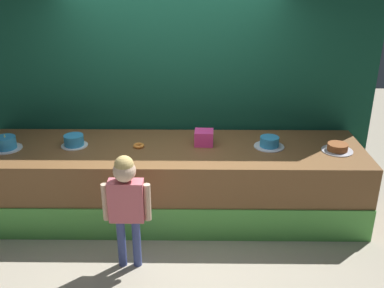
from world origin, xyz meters
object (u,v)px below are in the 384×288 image
child_figure (126,197)px  cake_far_left (6,143)px  cake_center_left (74,141)px  donut (139,146)px  pink_box (204,138)px  cake_center_right (269,142)px  cake_far_right (337,148)px

child_figure → cake_far_left: 1.73m
cake_center_left → donut: bearing=-2.3°
pink_box → cake_center_right: 0.74m
child_figure → donut: (0.00, 0.99, 0.10)m
cake_center_left → cake_far_right: (2.93, -0.11, -0.02)m
pink_box → cake_center_right: pink_box is taller
child_figure → donut: bearing=90.0°
cake_center_right → cake_far_right: (0.73, -0.11, -0.02)m
child_figure → cake_far_left: (-1.46, 0.92, 0.15)m
donut → cake_center_right: cake_center_right is taller
cake_center_right → cake_center_left: bearing=179.9°
donut → cake_center_left: (-0.73, 0.03, 0.04)m
cake_center_right → cake_far_right: cake_center_right is taller
cake_center_left → cake_center_right: cake_center_left is taller
pink_box → cake_far_right: (1.46, -0.17, -0.05)m
cake_center_left → pink_box: bearing=2.3°
donut → cake_center_right: (1.46, 0.02, 0.04)m
child_figure → cake_far_right: size_ratio=3.46×
pink_box → cake_center_left: 1.47m
pink_box → cake_far_left: 2.20m
donut → cake_far_right: size_ratio=0.37×
child_figure → pink_box: bearing=55.7°
donut → cake_far_right: bearing=-2.1°
child_figure → cake_center_right: (1.46, 1.01, 0.13)m
child_figure → cake_far_left: bearing=147.9°
pink_box → cake_far_left: cake_far_left is taller
pink_box → donut: (-0.73, -0.09, -0.06)m
child_figure → pink_box: child_figure is taller
cake_far_left → donut: bearing=2.6°
donut → cake_far_right: cake_far_right is taller
child_figure → cake_center_left: (-0.73, 1.02, 0.14)m
child_figure → cake_far_left: size_ratio=3.50×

